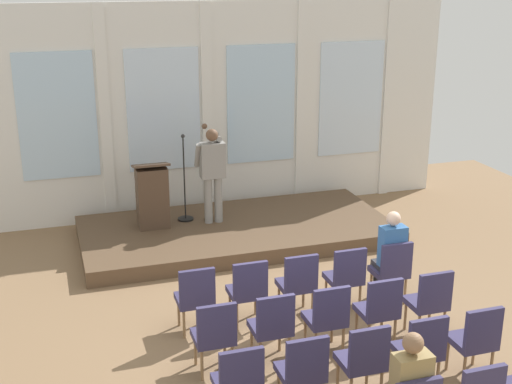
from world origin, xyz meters
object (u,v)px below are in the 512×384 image
object	(u,v)px
mic_stand	(185,202)
chair_r0_c0	(196,295)
speaker	(212,169)
chair_r1_c4	(430,299)
chair_r2_c0	(239,380)
chair_r2_c4	(476,337)
chair_r0_c4	(392,268)
chair_r1_c1	(272,324)
lectern	(152,196)
audience_r0_c4	(390,252)
chair_r1_c2	(327,315)
chair_r2_c3	(421,347)
chair_r0_c3	(346,274)
chair_r0_c1	(248,288)
chair_r2_c1	(303,368)
chair_r1_c0	(215,333)
chair_r0_c2	(298,281)
chair_r2_c2	(364,357)
chair_r1_c3	(380,307)

from	to	relation	value
mic_stand	chair_r0_c0	distance (m)	3.54
speaker	chair_r1_c4	world-z (taller)	speaker
chair_r2_c0	chair_r2_c4	world-z (taller)	same
chair_r0_c4	chair_r1_c1	world-z (taller)	same
lectern	chair_r0_c4	xyz separation A→B (m)	(2.79, -3.34, -0.28)
audience_r0_c4	chair_r1_c2	distance (m)	1.77
speaker	chair_r2_c3	bearing A→B (deg)	-78.62
lectern	chair_r1_c2	distance (m)	4.55
chair_r1_c4	chair_r0_c3	bearing A→B (deg)	125.26
chair_r0_c1	chair_r2_c1	xyz separation A→B (m)	(0.00, -1.98, 0.00)
chair_r0_c1	chair_r0_c3	world-z (taller)	same
chair_r0_c1	chair_r2_c3	xyz separation A→B (m)	(1.40, -1.98, 0.00)
audience_r0_c4	chair_r2_c3	size ratio (longest dim) A/B	1.44
mic_stand	chair_r1_c0	size ratio (longest dim) A/B	1.65
chair_r2_c4	chair_r1_c0	bearing A→B (deg)	160.52
mic_stand	chair_r0_c4	size ratio (longest dim) A/B	1.65
chair_r0_c2	chair_r1_c1	world-z (taller)	same
chair_r2_c1	chair_r0_c0	bearing A→B (deg)	109.47
chair_r0_c2	chair_r2_c2	size ratio (longest dim) A/B	1.00
speaker	chair_r2_c0	bearing A→B (deg)	-101.34
chair_r1_c3	chair_r0_c3	bearing A→B (deg)	90.00
mic_stand	chair_r2_c2	bearing A→B (deg)	-81.70
chair_r2_c0	chair_r1_c1	bearing A→B (deg)	54.74
audience_r0_c4	chair_r2_c0	world-z (taller)	audience_r0_c4
chair_r1_c1	chair_r1_c4	world-z (taller)	same
chair_r1_c2	chair_r0_c2	bearing A→B (deg)	90.00
chair_r0_c2	chair_r2_c4	size ratio (longest dim) A/B	1.00
lectern	chair_r2_c1	xyz separation A→B (m)	(0.69, -5.31, -0.28)
chair_r0_c0	audience_r0_c4	bearing A→B (deg)	1.63
chair_r0_c1	chair_r2_c4	bearing A→B (deg)	-43.32
mic_stand	chair_r1_c1	distance (m)	4.48
chair_r0_c0	chair_r1_c2	bearing A→B (deg)	-35.27
audience_r0_c4	chair_r0_c0	bearing A→B (deg)	-178.37
chair_r0_c4	chair_r1_c4	size ratio (longest dim) A/B	1.00
speaker	chair_r2_c0	xyz separation A→B (m)	(-1.05, -5.22, -0.70)
chair_r1_c1	chair_r2_c2	bearing A→B (deg)	-54.74
speaker	lectern	distance (m)	1.12
chair_r0_c2	chair_r1_c0	world-z (taller)	same
mic_stand	chair_r0_c2	distance (m)	3.58
audience_r0_c4	chair_r1_c4	bearing A→B (deg)	-90.00
speaker	chair_r2_c4	distance (m)	5.55
chair_r1_c0	chair_r2_c2	world-z (taller)	same
chair_r0_c0	audience_r0_c4	distance (m)	2.81
chair_r0_c1	chair_r0_c4	distance (m)	2.10
mic_stand	chair_r2_c0	xyz separation A→B (m)	(-0.60, -5.47, -0.06)
chair_r1_c0	chair_r2_c2	distance (m)	1.71
chair_r0_c4	chair_r1_c3	bearing A→B (deg)	-125.26
chair_r2_c0	chair_r0_c2	bearing A→B (deg)	54.74
chair_r1_c1	chair_r1_c4	bearing A→B (deg)	0.00
chair_r1_c4	chair_r1_c1	bearing A→B (deg)	180.00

